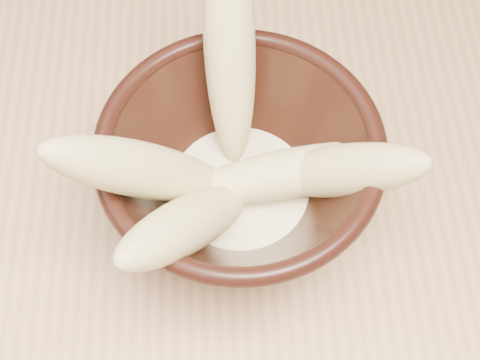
% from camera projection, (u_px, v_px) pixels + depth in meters
% --- Properties ---
extents(table, '(1.20, 0.80, 0.75)m').
position_uv_depth(table, '(17.00, 227.00, 0.61)').
color(table, tan).
rests_on(table, ground).
extents(bowl, '(0.20, 0.20, 0.11)m').
position_uv_depth(bowl, '(240.00, 174.00, 0.48)').
color(bowl, black).
rests_on(bowl, table).
extents(milk_puddle, '(0.11, 0.11, 0.02)m').
position_uv_depth(milk_puddle, '(240.00, 191.00, 0.50)').
color(milk_puddle, beige).
rests_on(milk_puddle, bowl).
extents(banana_upright, '(0.04, 0.13, 0.17)m').
position_uv_depth(banana_upright, '(230.00, 47.00, 0.46)').
color(banana_upright, '#D0C37B').
rests_on(banana_upright, bowl).
extents(banana_left, '(0.14, 0.09, 0.15)m').
position_uv_depth(banana_left, '(146.00, 171.00, 0.43)').
color(banana_left, '#D0C37B').
rests_on(banana_left, bowl).
extents(banana_right, '(0.13, 0.09, 0.12)m').
position_uv_depth(banana_right, '(342.00, 171.00, 0.45)').
color(banana_right, '#D0C37B').
rests_on(banana_right, bowl).
extents(banana_across, '(0.16, 0.05, 0.05)m').
position_uv_depth(banana_across, '(296.00, 173.00, 0.47)').
color(banana_across, '#D0C37B').
rests_on(banana_across, bowl).
extents(banana_front, '(0.12, 0.13, 0.13)m').
position_uv_depth(banana_front, '(188.00, 224.00, 0.43)').
color(banana_front, '#D0C37B').
rests_on(banana_front, bowl).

